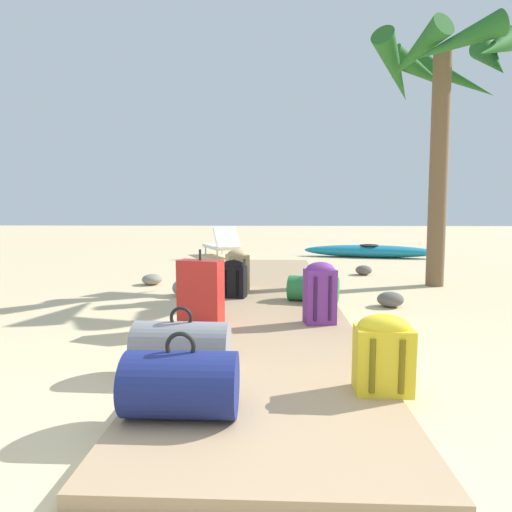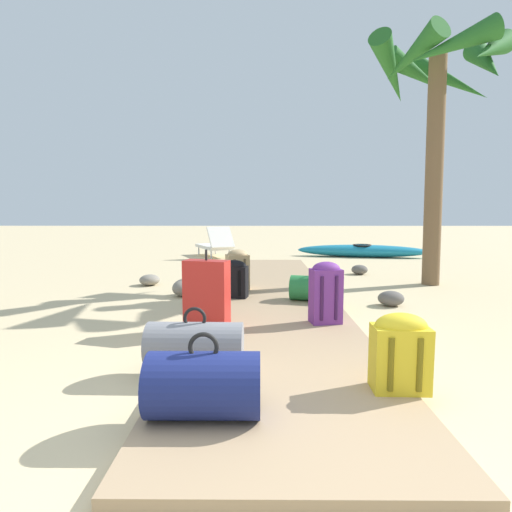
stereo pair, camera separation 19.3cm
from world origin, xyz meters
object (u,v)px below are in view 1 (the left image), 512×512
Objects in this scene: palm_tree_far_right at (445,81)px; lounge_chair at (222,244)px; suitcase_red at (201,292)px; duffel_bag_navy at (181,384)px; duffel_bag_green at (313,289)px; kayak at (369,251)px; backpack_purple at (320,291)px; duffel_bag_grey at (182,344)px; backpack_tan at (237,268)px; backpack_yellow at (383,352)px; backpack_black at (233,278)px.

palm_tree_far_right is 2.45× the size of lounge_chair.
duffel_bag_navy is at bearing -83.27° from suitcase_red.
kayak is (2.00, 5.69, -0.07)m from duffel_bag_green.
palm_tree_far_right reaches higher than duffel_bag_green.
backpack_purple is 4.43m from palm_tree_far_right.
duffel_bag_green is at bearing 71.15° from duffel_bag_navy.
duffel_bag_grey is 1.20× the size of backpack_tan.
palm_tree_far_right is at bearing 38.24° from duffel_bag_green.
duffel_bag_grey is at bearing -84.97° from lounge_chair.
backpack_purple is at bearing 63.21° from duffel_bag_navy.
backpack_tan is 5.78m from kayak.
duffel_bag_grey is 0.20× the size of kayak.
backpack_yellow is at bearing 16.41° from duffel_bag_navy.
backpack_tan is (0.00, 0.56, 0.05)m from backpack_black.
backpack_purple is (1.17, 0.04, 0.01)m from suitcase_red.
backpack_tan is at bearing 90.16° from duffel_bag_navy.
palm_tree_far_right is at bearing 55.68° from duffel_bag_navy.
palm_tree_far_right reaches higher than duffel_bag_navy.
backpack_purple is at bearing 46.40° from duffel_bag_grey.
duffel_bag_navy is 6.26m from palm_tree_far_right.
backpack_purple is 1.26× the size of backpack_yellow.
suitcase_red is 1.22× the size of duffel_bag_navy.
duffel_bag_navy is at bearing -124.32° from palm_tree_far_right.
backpack_black is 6.26m from kayak.
palm_tree_far_right is 5.01m from kayak.
backpack_yellow is 0.85× the size of backpack_tan.
duffel_bag_green is 2.56m from backpack_yellow.
kayak is (1.83, 8.24, -0.17)m from backpack_yellow.
kayak is (-0.14, 4.00, -3.01)m from palm_tree_far_right.
backpack_tan is 4.98m from lounge_chair.
duffel_bag_grey is 5.85m from palm_tree_far_right.
backpack_yellow is at bearing -66.90° from backpack_black.
kayak is (2.03, 6.70, -0.24)m from backpack_purple.
backpack_black is 1.55m from backpack_purple.
backpack_black is at bearing -118.63° from kayak.
backpack_yellow is 5.47m from palm_tree_far_right.
palm_tree_far_right reaches higher than backpack_black.
suitcase_red is at bearing 96.73° from duffel_bag_navy.
duffel_bag_grey is 0.74m from duffel_bag_navy.
suitcase_red reaches higher than backpack_black.
backpack_tan is (-1.17, 3.31, 0.04)m from backpack_yellow.
duffel_bag_navy is at bearing -89.84° from backpack_tan.
backpack_tan is 4.30m from palm_tree_far_right.
backpack_black is 1.00× the size of backpack_yellow.
backpack_purple is at bearing 2.10° from suitcase_red.
duffel_bag_green is (0.04, 1.01, -0.16)m from backpack_purple.
backpack_yellow is 3.51m from backpack_tan.
suitcase_red reaches higher than kayak.
suitcase_red reaches higher than backpack_yellow.
palm_tree_far_right reaches higher than kayak.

